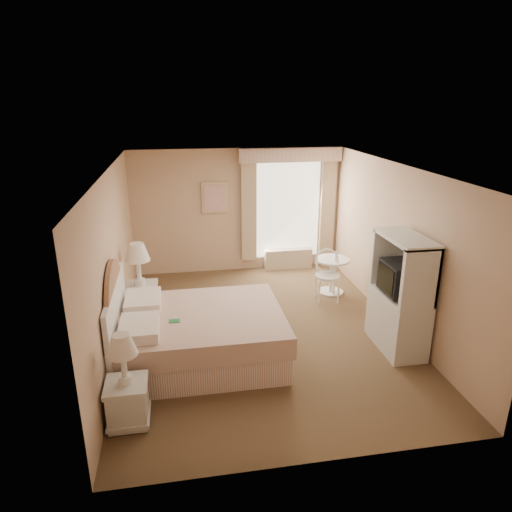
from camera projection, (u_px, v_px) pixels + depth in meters
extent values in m
cube|color=brown|center=(262.00, 331.00, 7.07)|extent=(4.20, 5.50, 0.01)
cube|color=silver|center=(263.00, 169.00, 6.25)|extent=(4.20, 5.50, 0.01)
cube|color=#CEA989|center=(237.00, 211.00, 9.22)|extent=(4.20, 0.01, 2.50)
cube|color=#CEA989|center=(319.00, 352.00, 4.10)|extent=(4.20, 0.01, 2.50)
cube|color=#CEA989|center=(114.00, 263.00, 6.32)|extent=(0.01, 5.50, 2.50)
cube|color=#CEA989|center=(397.00, 247.00, 7.01)|extent=(0.01, 5.50, 2.50)
cube|color=white|center=(288.00, 209.00, 9.36)|extent=(1.30, 0.02, 2.00)
cube|color=tan|center=(249.00, 212.00, 9.18)|extent=(0.30, 0.08, 2.05)
cube|color=tan|center=(328.00, 208.00, 9.45)|extent=(0.30, 0.08, 2.05)
cube|color=tan|center=(290.00, 155.00, 8.91)|extent=(2.05, 0.20, 0.28)
cube|color=beige|center=(288.00, 258.00, 9.62)|extent=(1.00, 0.22, 0.42)
cube|color=#D3B781|center=(215.00, 198.00, 9.02)|extent=(0.52, 0.03, 0.62)
cube|color=beige|center=(215.00, 198.00, 9.00)|extent=(0.42, 0.02, 0.52)
cube|color=tan|center=(199.00, 346.00, 6.27)|extent=(2.22, 1.69, 0.38)
cube|color=beige|center=(198.00, 324.00, 6.16)|extent=(2.29, 1.76, 0.30)
cube|color=white|center=(139.00, 328.00, 5.60)|extent=(0.48, 0.66, 0.15)
cube|color=white|center=(143.00, 301.00, 6.34)|extent=(0.48, 0.66, 0.15)
cube|color=#248442|center=(174.00, 321.00, 5.91)|extent=(0.14, 0.10, 0.01)
cube|color=white|center=(117.00, 327.00, 5.97)|extent=(0.06, 1.80, 1.16)
cylinder|color=#9E6D54|center=(117.00, 320.00, 5.94)|extent=(0.05, 1.59, 1.59)
cube|color=white|center=(128.00, 405.00, 4.99)|extent=(0.41, 0.41, 0.45)
cube|color=white|center=(126.00, 385.00, 4.90)|extent=(0.45, 0.45, 0.05)
cube|color=white|center=(129.00, 416.00, 5.04)|extent=(0.45, 0.45, 0.05)
cylinder|color=white|center=(125.00, 379.00, 4.88)|extent=(0.14, 0.14, 0.09)
cylinder|color=white|center=(124.00, 365.00, 4.82)|extent=(0.06, 0.06, 0.36)
cone|color=white|center=(121.00, 345.00, 4.74)|extent=(0.32, 0.32, 0.23)
cube|color=white|center=(142.00, 304.00, 7.31)|extent=(0.49, 0.49, 0.53)
cube|color=white|center=(140.00, 287.00, 7.21)|extent=(0.53, 0.53, 0.06)
cube|color=white|center=(143.00, 314.00, 7.37)|extent=(0.53, 0.53, 0.05)
cylinder|color=white|center=(140.00, 282.00, 7.18)|extent=(0.17, 0.17, 0.11)
cylinder|color=white|center=(139.00, 269.00, 7.11)|extent=(0.07, 0.07, 0.43)
cone|color=white|center=(137.00, 252.00, 7.01)|extent=(0.38, 0.38, 0.28)
cylinder|color=white|center=(331.00, 291.00, 8.48)|extent=(0.46, 0.46, 0.03)
cylinder|color=white|center=(331.00, 276.00, 8.37)|extent=(0.07, 0.07, 0.62)
cylinder|color=white|center=(332.00, 260.00, 8.27)|extent=(0.62, 0.62, 0.04)
cylinder|color=white|center=(319.00, 292.00, 7.92)|extent=(0.03, 0.03, 0.45)
cylinder|color=white|center=(339.00, 292.00, 7.94)|extent=(0.03, 0.03, 0.45)
cylinder|color=white|center=(316.00, 285.00, 8.24)|extent=(0.03, 0.03, 0.45)
cylinder|color=white|center=(334.00, 284.00, 8.26)|extent=(0.03, 0.03, 0.45)
cylinder|color=white|center=(328.00, 276.00, 8.01)|extent=(0.49, 0.49, 0.04)
torus|color=white|center=(327.00, 260.00, 8.07)|extent=(0.44, 0.16, 0.43)
cylinder|color=white|center=(317.00, 263.00, 8.10)|extent=(0.03, 0.03, 0.40)
cylinder|color=white|center=(336.00, 262.00, 8.12)|extent=(0.03, 0.03, 0.40)
cube|color=white|center=(397.00, 321.00, 6.49)|extent=(0.50, 1.01, 0.82)
cube|color=white|center=(421.00, 280.00, 5.78)|extent=(0.50, 0.07, 0.82)
cube|color=white|center=(388.00, 256.00, 6.65)|extent=(0.50, 0.07, 0.82)
cube|color=white|center=(406.00, 238.00, 6.08)|extent=(0.50, 1.01, 0.05)
cube|color=white|center=(419.00, 266.00, 6.26)|extent=(0.04, 1.01, 0.82)
cube|color=black|center=(401.00, 278.00, 6.27)|extent=(0.44, 0.55, 0.44)
cube|color=black|center=(386.00, 279.00, 6.23)|extent=(0.02, 0.46, 0.37)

